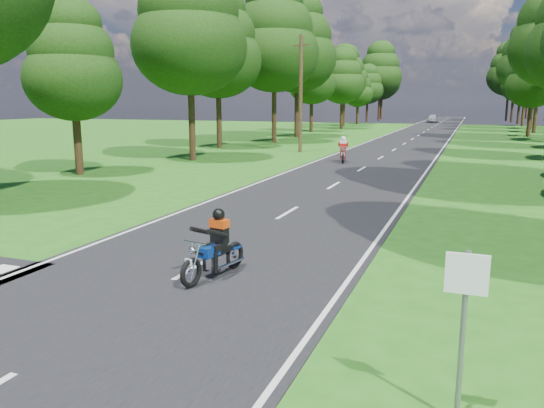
% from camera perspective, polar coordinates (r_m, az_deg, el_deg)
% --- Properties ---
extents(ground, '(160.00, 160.00, 0.00)m').
position_cam_1_polar(ground, '(10.18, -13.51, -9.77)').
color(ground, '#215613').
rests_on(ground, ground).
extents(main_road, '(7.00, 140.00, 0.02)m').
position_cam_1_polar(main_road, '(58.17, 15.49, 7.13)').
color(main_road, black).
rests_on(main_road, ground).
extents(road_markings, '(7.40, 140.00, 0.01)m').
position_cam_1_polar(road_markings, '(56.33, 15.17, 7.04)').
color(road_markings, silver).
rests_on(road_markings, main_road).
extents(treeline, '(40.00, 115.35, 14.78)m').
position_cam_1_polar(treeline, '(68.15, 17.94, 14.45)').
color(treeline, black).
rests_on(treeline, ground).
extents(telegraph_pole, '(1.20, 0.26, 8.00)m').
position_cam_1_polar(telegraph_pole, '(37.60, 3.11, 11.78)').
color(telegraph_pole, '#382616').
rests_on(telegraph_pole, ground).
extents(road_sign, '(0.45, 0.07, 2.00)m').
position_cam_1_polar(road_sign, '(6.20, 19.98, -10.61)').
color(road_sign, slate).
rests_on(road_sign, ground).
extents(rider_near_blue, '(0.89, 1.77, 1.41)m').
position_cam_1_polar(rider_near_blue, '(10.80, -6.32, -4.27)').
color(rider_near_blue, navy).
rests_on(rider_near_blue, main_road).
extents(rider_far_red, '(1.00, 1.92, 1.52)m').
position_cam_1_polar(rider_far_red, '(31.49, 7.66, 5.86)').
color(rider_far_red, '#A9210D').
rests_on(rider_far_red, main_road).
extents(distant_car, '(1.98, 4.20, 1.39)m').
position_cam_1_polar(distant_car, '(93.26, 16.93, 8.80)').
color(distant_car, '#B9BCC1').
rests_on(distant_car, main_road).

